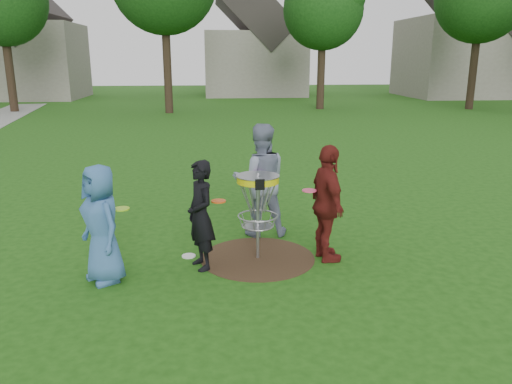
{
  "coord_description": "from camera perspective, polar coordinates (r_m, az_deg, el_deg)",
  "views": [
    {
      "loc": [
        -0.69,
        -7.3,
        3.07
      ],
      "look_at": [
        0.0,
        0.3,
        1.0
      ],
      "focal_mm": 35.0,
      "sensor_mm": 36.0,
      "label": 1
    }
  ],
  "objects": [
    {
      "name": "ground",
      "position": [
        7.95,
        0.2,
        -7.54
      ],
      "size": [
        100.0,
        100.0,
        0.0
      ],
      "primitive_type": "plane",
      "color": "#19470F",
      "rests_on": "ground"
    },
    {
      "name": "dirt_patch",
      "position": [
        7.95,
        0.2,
        -7.52
      ],
      "size": [
        1.8,
        1.8,
        0.01
      ],
      "primitive_type": "cylinder",
      "color": "#47331E",
      "rests_on": "ground"
    },
    {
      "name": "player_blue",
      "position": [
        7.22,
        -17.22,
        -3.52
      ],
      "size": [
        0.92,
        0.98,
        1.68
      ],
      "primitive_type": "imported",
      "rotation": [
        0.0,
        0.0,
        -0.94
      ],
      "color": "#366296",
      "rests_on": "ground"
    },
    {
      "name": "player_black",
      "position": [
        7.37,
        -6.35,
        -2.67
      ],
      "size": [
        0.6,
        0.71,
        1.64
      ],
      "primitive_type": "imported",
      "rotation": [
        0.0,
        0.0,
        -1.17
      ],
      "color": "black",
      "rests_on": "ground"
    },
    {
      "name": "player_grey",
      "position": [
        8.69,
        0.49,
        1.34
      ],
      "size": [
        0.98,
        0.78,
        1.98
      ],
      "primitive_type": "imported",
      "rotation": [
        0.0,
        0.0,
        3.17
      ],
      "color": "gray",
      "rests_on": "ground"
    },
    {
      "name": "player_maroon",
      "position": [
        7.67,
        8.16,
        -1.34
      ],
      "size": [
        0.59,
        1.12,
        1.82
      ],
      "primitive_type": "imported",
      "rotation": [
        0.0,
        0.0,
        1.71
      ],
      "color": "maroon",
      "rests_on": "ground"
    },
    {
      "name": "disc_on_grass",
      "position": [
        8.07,
        -7.7,
        -7.25
      ],
      "size": [
        0.22,
        0.22,
        0.02
      ],
      "primitive_type": "cylinder",
      "color": "white",
      "rests_on": "ground"
    },
    {
      "name": "disc_golf_basket",
      "position": [
        7.61,
        0.21,
        -0.45
      ],
      "size": [
        0.66,
        0.67,
        1.38
      ],
      "color": "#9EA0A5",
      "rests_on": "ground"
    },
    {
      "name": "held_discs",
      "position": [
        7.56,
        -2.95,
        0.0
      ],
      "size": [
        2.95,
        1.57,
        0.23
      ],
      "color": "#99D717",
      "rests_on": "ground"
    },
    {
      "name": "house_row",
      "position": [
        40.75,
        2.61,
        16.68
      ],
      "size": [
        44.5,
        10.65,
        11.62
      ],
      "color": "gray",
      "rests_on": "ground"
    }
  ]
}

